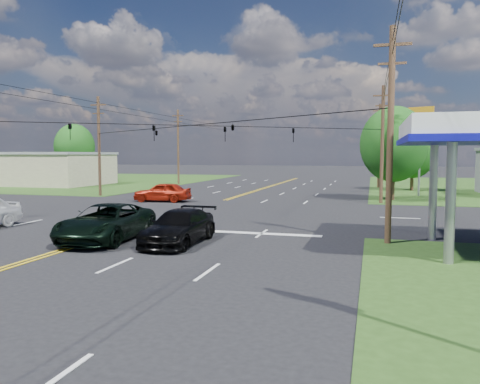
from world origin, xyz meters
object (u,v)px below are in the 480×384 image
(pole_se, at_px, (390,133))
(suv_black, at_px, (179,227))
(tree_right_a, at_px, (394,144))
(retail_nw, at_px, (42,170))
(pole_nw, at_px, (99,145))
(pole_left_far, at_px, (178,146))
(pole_ne, at_px, (382,143))
(pole_right_far, at_px, (379,145))
(tree_right_b, at_px, (413,152))
(tree_far_l, at_px, (74,147))
(pickup_dkgreen, at_px, (106,222))

(pole_se, xyz_separation_m, suv_black, (-8.95, -2.51, -4.16))
(pole_se, distance_m, tree_right_a, 21.02)
(retail_nw, xyz_separation_m, tree_right_a, (44.00, -10.00, 2.87))
(pole_nw, xyz_separation_m, pole_left_far, (0.00, 19.00, 0.25))
(pole_nw, height_order, suv_black, pole_nw)
(tree_right_a, relative_size, suv_black, 1.58)
(pole_ne, bearing_deg, suv_black, -113.57)
(pole_right_far, bearing_deg, pole_left_far, 180.00)
(suv_black, bearing_deg, tree_right_b, 70.86)
(suv_black, bearing_deg, pole_right_far, 77.42)
(retail_nw, distance_m, pole_se, 53.09)
(pole_left_far, xyz_separation_m, suv_black, (17.05, -39.51, -4.42))
(pole_ne, xyz_separation_m, pole_left_far, (-26.00, 19.00, 0.25))
(pole_right_far, relative_size, tree_far_l, 1.15)
(pole_left_far, bearing_deg, pole_right_far, 0.00)
(pole_ne, xyz_separation_m, suv_black, (-8.95, -20.51, -4.16))
(pole_se, xyz_separation_m, tree_far_l, (-45.00, 41.00, 0.28))
(pole_right_far, height_order, pickup_dkgreen, pole_right_far)
(tree_right_b, distance_m, tree_far_l, 49.17)
(pole_nw, bearing_deg, suv_black, -50.27)
(tree_right_a, distance_m, suv_black, 25.86)
(tree_right_a, height_order, tree_right_b, tree_right_a)
(retail_nw, relative_size, tree_far_l, 1.83)
(pole_right_far, bearing_deg, tree_far_l, 174.92)
(pole_se, height_order, pole_ne, same)
(pole_ne, distance_m, suv_black, 22.77)
(pickup_dkgreen, bearing_deg, suv_black, -1.13)
(pole_ne, distance_m, pole_left_far, 32.20)
(pole_se, xyz_separation_m, pole_left_far, (-26.00, 37.00, 0.25))
(pole_nw, bearing_deg, pole_left_far, 90.00)
(retail_nw, bearing_deg, pole_left_far, 19.44)
(retail_nw, distance_m, pole_nw, 21.60)
(pole_right_far, bearing_deg, suv_black, -102.76)
(pole_ne, distance_m, pole_right_far, 19.00)
(pole_left_far, height_order, tree_right_b, pole_left_far)
(pole_nw, bearing_deg, tree_right_b, 26.95)
(pole_left_far, bearing_deg, pole_ne, -36.16)
(pole_left_far, distance_m, suv_black, 43.26)
(tree_right_b, height_order, pickup_dkgreen, tree_right_b)
(pole_right_far, distance_m, tree_right_a, 16.03)
(retail_nw, bearing_deg, pickup_dkgreen, -47.86)
(tree_far_l, xyz_separation_m, pickup_dkgreen, (32.50, -43.71, -4.36))
(tree_right_a, bearing_deg, tree_far_l, 156.50)
(pole_ne, height_order, tree_right_a, pole_ne)
(pole_se, distance_m, pole_left_far, 45.22)
(pole_se, bearing_deg, pole_right_far, 90.00)
(tree_far_l, bearing_deg, retail_nw, -78.69)
(tree_right_a, bearing_deg, pole_se, -92.73)
(pole_right_far, height_order, tree_right_a, pole_right_far)
(pickup_dkgreen, bearing_deg, pole_left_far, 104.44)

